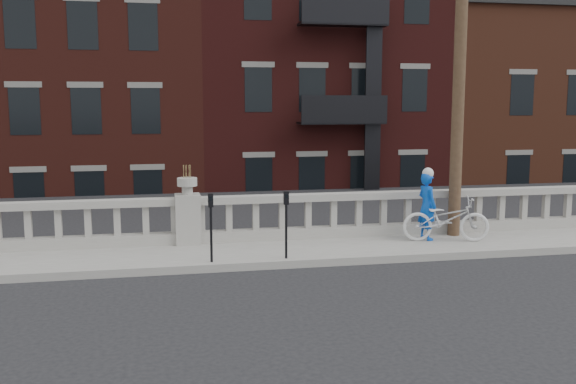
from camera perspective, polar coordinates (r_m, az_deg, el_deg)
name	(u,v)px	position (r m, az deg, el deg)	size (l,w,h in m)	color
ground	(200,304)	(10.75, -7.82, -9.83)	(120.00, 120.00, 0.00)	black
sidewalk	(191,256)	(13.62, -8.64, -5.68)	(32.00, 2.20, 0.15)	gray
balustrade	(188,222)	(14.42, -8.88, -2.61)	(28.00, 0.34, 1.03)	gray
planter_pedestal	(188,213)	(14.39, -8.90, -1.87)	(0.55, 0.55, 1.76)	gray
lower_level	(181,114)	(33.29, -9.51, 6.83)	(80.00, 44.00, 20.80)	#605E59
utility_pole	(461,14)	(15.52, 15.16, 15.00)	(1.60, 0.28, 10.00)	#422D1E
parking_meter_c	(211,220)	(12.61, -6.87, -2.47)	(0.10, 0.09, 1.36)	black
parking_meter_d	(286,217)	(12.82, -0.16, -2.24)	(0.10, 0.09, 1.36)	black
bicycle	(446,219)	(14.90, 13.86, -2.34)	(0.67, 1.93, 1.01)	silver
cyclist	(427,206)	(14.94, 12.25, -1.23)	(0.56, 0.37, 1.54)	#0C47BC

